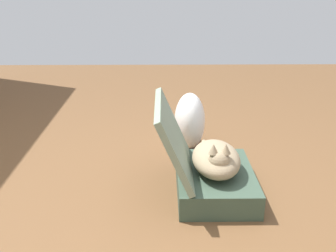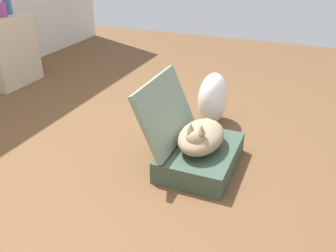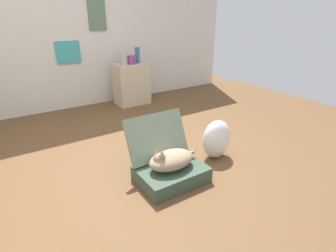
# 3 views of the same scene
# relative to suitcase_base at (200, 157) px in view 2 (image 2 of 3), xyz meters

# --- Properties ---
(ground_plane) EXTENTS (7.68, 7.68, 0.00)m
(ground_plane) POSITION_rel_suitcase_base_xyz_m (-0.29, 0.47, -0.07)
(ground_plane) COLOR brown
(ground_plane) RESTS_ON ground
(suitcase_base) EXTENTS (0.62, 0.45, 0.14)m
(suitcase_base) POSITION_rel_suitcase_base_xyz_m (0.00, 0.00, 0.00)
(suitcase_base) COLOR #384C3D
(suitcase_base) RESTS_ON ground
(suitcase_lid) EXTENTS (0.62, 0.22, 0.43)m
(suitcase_lid) POSITION_rel_suitcase_base_xyz_m (0.00, 0.25, 0.29)
(suitcase_lid) COLOR gray
(suitcase_lid) RESTS_ON suitcase_base
(cat) EXTENTS (0.52, 0.28, 0.23)m
(cat) POSITION_rel_suitcase_base_xyz_m (-0.01, 0.00, 0.16)
(cat) COLOR #998466
(cat) RESTS_ON suitcase_base
(plastic_bag_white) EXTENTS (0.34, 0.23, 0.43)m
(plastic_bag_white) POSITION_rel_suitcase_base_xyz_m (0.66, 0.11, 0.14)
(plastic_bag_white) COLOR white
(plastic_bag_white) RESTS_ON ground
(side_table) EXTENTS (0.55, 0.37, 0.69)m
(side_table) POSITION_rel_suitcase_base_xyz_m (0.75, 2.32, 0.27)
(side_table) COLOR beige
(side_table) RESTS_ON ground
(vase_short) EXTENTS (0.08, 0.08, 0.25)m
(vase_short) POSITION_rel_suitcase_base_xyz_m (0.88, 2.33, 0.74)
(vase_short) COLOR #38609E
(vase_short) RESTS_ON side_table
(vase_round) EXTENTS (0.12, 0.12, 0.14)m
(vase_round) POSITION_rel_suitcase_base_xyz_m (0.75, 2.29, 0.68)
(vase_round) COLOR #8C387A
(vase_round) RESTS_ON side_table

